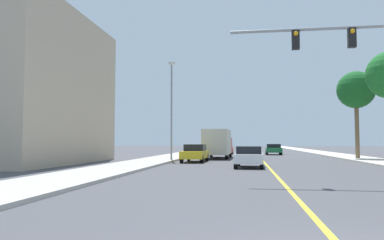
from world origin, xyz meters
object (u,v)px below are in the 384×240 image
(car_white, at_px, (249,156))
(delivery_truck, at_px, (218,143))
(street_lamp, at_px, (172,105))
(car_red, at_px, (226,149))
(palm_far, at_px, (356,91))
(car_yellow, at_px, (195,153))
(car_green, at_px, (273,149))

(car_white, bearing_deg, delivery_truck, 105.87)
(street_lamp, relative_size, car_red, 2.16)
(palm_far, distance_m, delivery_truck, 14.06)
(street_lamp, height_order, delivery_truck, street_lamp)
(car_white, xyz_separation_m, car_yellow, (-4.40, 5.79, 0.03))
(car_yellow, distance_m, delivery_truck, 6.95)
(car_white, bearing_deg, car_yellow, 129.67)
(car_green, xyz_separation_m, car_white, (-3.32, -23.75, 0.00))
(car_yellow, bearing_deg, car_white, 128.26)
(car_green, height_order, car_white, car_white)
(delivery_truck, bearing_deg, car_yellow, -100.43)
(car_green, distance_m, car_white, 23.98)
(car_green, bearing_deg, car_yellow, -112.13)
(car_red, relative_size, delivery_truck, 0.50)
(street_lamp, distance_m, car_red, 19.75)
(street_lamp, xyz_separation_m, car_red, (3.73, 18.94, -4.16))
(palm_far, bearing_deg, car_white, -130.79)
(car_red, xyz_separation_m, car_white, (2.92, -25.96, 0.03))
(street_lamp, height_order, car_white, street_lamp)
(palm_far, distance_m, car_red, 20.16)
(car_white, height_order, delivery_truck, delivery_truck)
(car_red, xyz_separation_m, car_green, (6.24, -2.21, 0.03))
(car_red, distance_m, delivery_truck, 13.44)
(car_white, relative_size, car_yellow, 0.91)
(car_red, bearing_deg, delivery_truck, -91.05)
(car_white, bearing_deg, car_green, 84.49)
(car_green, xyz_separation_m, delivery_truck, (-6.32, -11.20, 0.82))
(palm_far, distance_m, car_white, 16.56)
(street_lamp, xyz_separation_m, car_green, (9.98, 16.73, -4.14))
(car_red, height_order, car_green, car_green)
(car_white, bearing_deg, street_lamp, 135.90)
(car_white, xyz_separation_m, delivery_truck, (-2.99, 12.55, 0.82))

